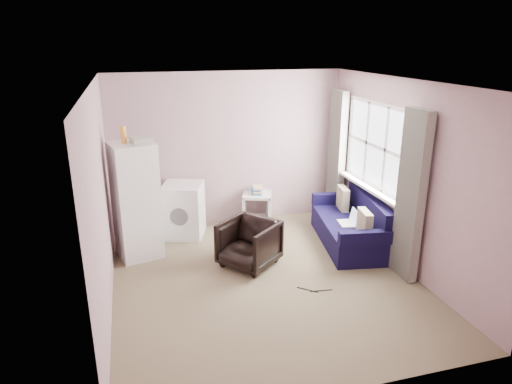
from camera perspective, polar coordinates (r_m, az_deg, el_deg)
room at (r=5.54m, az=1.35°, el=0.57°), size 3.84×4.24×2.54m
armchair at (r=6.23m, az=-0.89°, el=-6.19°), size 0.93×0.94×0.70m
fridge at (r=6.56m, az=-14.78°, el=-0.99°), size 0.69×0.69×1.87m
washing_machine at (r=7.23m, az=-9.08°, el=-2.11°), size 0.76×0.76×0.84m
side_table at (r=7.68m, az=0.15°, el=-1.70°), size 0.59×0.59×0.64m
sofa at (r=7.05m, az=11.94°, el=-4.24°), size 1.05×1.81×0.76m
window_dressing at (r=6.87m, az=13.85°, el=2.34°), size 0.17×2.62×2.18m
floor_cables at (r=5.83m, az=7.31°, el=-12.07°), size 0.41×0.20×0.01m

